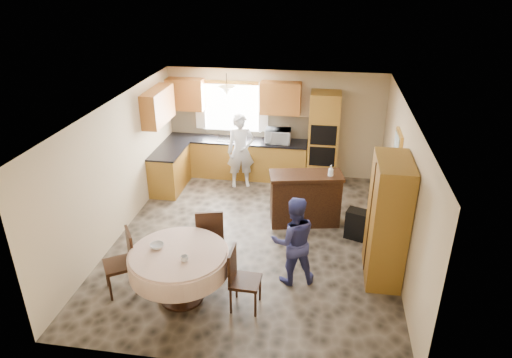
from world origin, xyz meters
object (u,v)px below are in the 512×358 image
object	(u,v)px
chair_left	(124,259)
sideboard	(305,200)
chair_right	(240,276)
chair_back	(210,234)
person_sink	(241,151)
person_dining	(293,241)
cupboard	(387,220)
oven_tower	(323,139)
dining_table	(179,262)

from	to	relation	value
chair_left	sideboard	bearing A→B (deg)	99.82
chair_right	chair_back	bearing A→B (deg)	37.81
person_sink	chair_right	bearing A→B (deg)	-96.57
sideboard	person_dining	bearing A→B (deg)	-104.00
sideboard	person_dining	world-z (taller)	person_dining
sideboard	chair_right	xyz separation A→B (m)	(-0.79, -2.59, 0.05)
chair_back	person_dining	distance (m)	1.41
sideboard	cupboard	distance (m)	2.05
oven_tower	chair_left	xyz separation A→B (m)	(-2.88, -4.41, -0.50)
oven_tower	person_dining	size ratio (longest dim) A/B	1.44
oven_tower	person_dining	bearing A→B (deg)	-95.27
oven_tower	chair_back	distance (m)	4.02
person_sink	chair_left	bearing A→B (deg)	-122.44
cupboard	chair_left	distance (m)	4.10
cupboard	chair_back	xyz separation A→B (m)	(-2.81, -0.18, -0.42)
dining_table	person_sink	xyz separation A→B (m)	(0.17, 4.01, 0.19)
cupboard	chair_back	size ratio (longest dim) A/B	1.88
chair_right	person_sink	bearing A→B (deg)	12.39
oven_tower	dining_table	distance (m)	4.93
person_sink	oven_tower	bearing A→B (deg)	-1.48
cupboard	chair_back	distance (m)	2.84
cupboard	person_dining	distance (m)	1.50
oven_tower	sideboard	bearing A→B (deg)	-97.87
person_dining	oven_tower	bearing A→B (deg)	-111.25
oven_tower	chair_back	xyz separation A→B (m)	(-1.74, -3.59, -0.47)
chair_left	chair_right	size ratio (longest dim) A/B	1.04
chair_left	chair_back	size ratio (longest dim) A/B	0.94
oven_tower	chair_back	size ratio (longest dim) A/B	1.97
cupboard	chair_right	bearing A→B (deg)	-152.14
dining_table	person_dining	size ratio (longest dim) A/B	0.99
chair_back	person_dining	size ratio (longest dim) A/B	0.73
chair_right	dining_table	bearing A→B (deg)	89.97
chair_right	person_dining	xyz separation A→B (m)	(0.70, 0.74, 0.20)
chair_back	chair_right	bearing A→B (deg)	109.45
sideboard	person_dining	size ratio (longest dim) A/B	0.93
dining_table	cupboard	bearing A→B (deg)	19.76
sideboard	chair_left	bearing A→B (deg)	-148.11
chair_left	person_sink	size ratio (longest dim) A/B	0.60
dining_table	chair_back	distance (m)	0.95
oven_tower	cupboard	bearing A→B (deg)	-72.61
oven_tower	cupboard	xyz separation A→B (m)	(1.07, -3.42, -0.05)
oven_tower	chair_right	distance (m)	4.69
chair_right	person_dining	distance (m)	1.04
chair_right	person_dining	world-z (taller)	person_dining
dining_table	sideboard	bearing A→B (deg)	56.43
dining_table	chair_left	distance (m)	0.92
cupboard	sideboard	bearing A→B (deg)	132.38
chair_back	person_sink	distance (m)	3.10
oven_tower	cupboard	size ratio (longest dim) A/B	1.05
chair_back	chair_right	distance (m)	1.17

